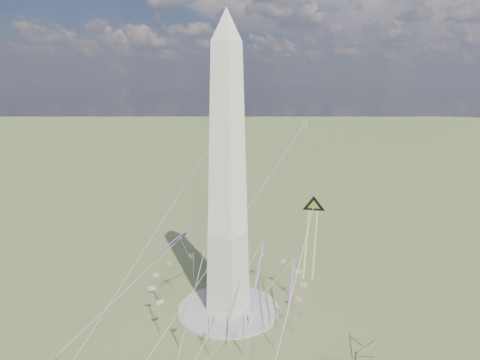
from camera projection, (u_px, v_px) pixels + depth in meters
The scene contains 13 objects.
ground at pixel (228, 310), 150.87m from camera, with size 2000.00×2000.00×0.00m, color #495A2D.
plaza at pixel (228, 309), 150.78m from camera, with size 36.00×36.00×0.80m, color #A19F93.
washington_monument at pixel (228, 178), 140.15m from camera, with size 15.56×15.56×100.00m.
flagpole_ring at pixel (228, 292), 149.24m from camera, with size 54.40×54.40×13.00m.
tree_near at pixel (356, 349), 109.48m from camera, with size 9.60×9.60×16.80m.
person_west at pixel (56, 359), 123.29m from camera, with size 0.72×0.56×1.48m, color gray.
kite_delta_black at pixel (313, 210), 127.75m from camera, with size 12.88×22.18×18.20m.
kite_diamond_purple at pixel (184, 237), 160.97m from camera, with size 2.13×3.29×10.06m.
kite_streamer_left at pixel (259, 265), 118.80m from camera, with size 8.17×18.35×13.23m.
kite_streamer_mid at pixel (196, 222), 143.95m from camera, with size 11.68×19.76×15.00m.
kite_streamer_right at pixel (292, 278), 141.26m from camera, with size 7.58×17.77×12.74m.
kite_small_red at pixel (209, 148), 194.25m from camera, with size 1.66×1.85×5.09m.
kite_small_white at pixel (306, 122), 174.98m from camera, with size 1.51×1.66×4.59m.
Camera 1 is at (79.15, -111.59, 78.65)m, focal length 32.00 mm.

